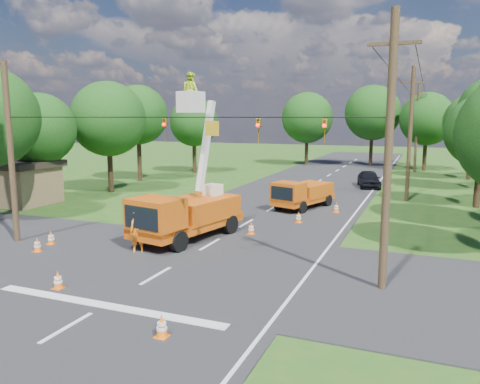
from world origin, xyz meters
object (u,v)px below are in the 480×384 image
at_px(tree_right_e, 473,122).
at_px(second_truck, 302,194).
at_px(traffic_cone_2, 251,228).
at_px(pole_right_mid, 410,133).
at_px(traffic_cone_1, 162,326).
at_px(shed, 17,182).
at_px(pole_right_far, 417,127).
at_px(tree_far_c, 427,119).
at_px(traffic_cone_0, 58,280).
at_px(ground_worker, 138,231).
at_px(tree_left_f, 194,122).
at_px(traffic_cone_7, 336,208).
at_px(tree_far_b, 373,113).
at_px(traffic_cone_5, 51,238).
at_px(bucket_truck, 186,206).
at_px(tree_far_a, 307,118).
at_px(tree_left_c, 40,129).
at_px(distant_car, 369,179).
at_px(pole_right_near, 388,151).
at_px(pole_left, 11,154).
at_px(traffic_cone_3, 299,217).
at_px(traffic_cone_4, 37,245).
at_px(tree_left_e, 138,115).
at_px(tree_left_d, 108,119).

bearing_deg(tree_right_e, second_truck, -119.46).
height_order(traffic_cone_2, pole_right_mid, pole_right_mid).
height_order(traffic_cone_1, shed, shed).
height_order(pole_right_far, tree_far_c, pole_right_far).
bearing_deg(traffic_cone_0, traffic_cone_1, -18.86).
relative_size(ground_worker, traffic_cone_1, 2.90).
relative_size(traffic_cone_2, tree_left_f, 0.08).
bearing_deg(traffic_cone_7, pole_right_mid, 58.31).
bearing_deg(tree_far_b, traffic_cone_5, -103.04).
xyz_separation_m(bucket_truck, tree_left_f, (-13.21, 26.47, 3.89)).
height_order(bucket_truck, tree_far_a, tree_far_a).
height_order(traffic_cone_7, pole_right_mid, pole_right_mid).
height_order(traffic_cone_5, tree_left_c, tree_left_c).
distance_m(distant_car, traffic_cone_2, 20.51).
bearing_deg(pole_right_far, traffic_cone_2, -102.10).
xyz_separation_m(traffic_cone_1, tree_left_f, (-17.77, 36.44, 5.33)).
xyz_separation_m(traffic_cone_0, traffic_cone_7, (6.99, 17.85, 0.00)).
bearing_deg(traffic_cone_2, shed, 173.34).
xyz_separation_m(pole_right_near, pole_left, (-18.00, 0.00, -0.61)).
xyz_separation_m(traffic_cone_5, pole_left, (-2.11, -0.13, 4.14)).
bearing_deg(tree_left_c, traffic_cone_3, 1.28).
distance_m(traffic_cone_4, tree_left_e, 25.82).
bearing_deg(tree_left_f, traffic_cone_0, -70.56).
distance_m(distant_car, tree_far_b, 20.12).
relative_size(pole_right_mid, tree_left_c, 1.24).
bearing_deg(tree_right_e, tree_far_c, 121.56).
relative_size(distant_car, tree_far_a, 0.47).
height_order(pole_right_mid, tree_right_e, pole_right_mid).
bearing_deg(tree_left_c, tree_left_d, 75.96).
bearing_deg(second_truck, tree_right_e, 78.43).
relative_size(traffic_cone_3, tree_left_c, 0.09).
bearing_deg(traffic_cone_5, tree_left_e, 113.28).
distance_m(pole_right_mid, tree_far_b, 25.65).
bearing_deg(traffic_cone_7, pole_right_far, 81.21).
bearing_deg(tree_left_f, tree_far_c, 26.28).
height_order(second_truck, traffic_cone_3, second_truck).
xyz_separation_m(pole_left, tree_far_b, (12.50, 45.00, 2.31)).
bearing_deg(distant_car, bucket_truck, -119.76).
xyz_separation_m(distant_car, tree_left_c, (-21.50, -16.91, 4.68)).
bearing_deg(pole_left, shed, 136.74).
bearing_deg(traffic_cone_1, second_truck, 93.06).
xyz_separation_m(traffic_cone_3, traffic_cone_5, (-10.23, -9.30, 0.00)).
relative_size(traffic_cone_2, tree_far_a, 0.07).
height_order(traffic_cone_1, tree_left_d, tree_left_d).
relative_size(second_truck, tree_left_d, 0.62).
bearing_deg(traffic_cone_5, shed, 143.45).
bearing_deg(tree_right_e, traffic_cone_4, -119.98).
height_order(second_truck, tree_left_d, tree_left_d).
distance_m(ground_worker, tree_left_f, 32.13).
bearing_deg(tree_left_e, traffic_cone_4, -67.09).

